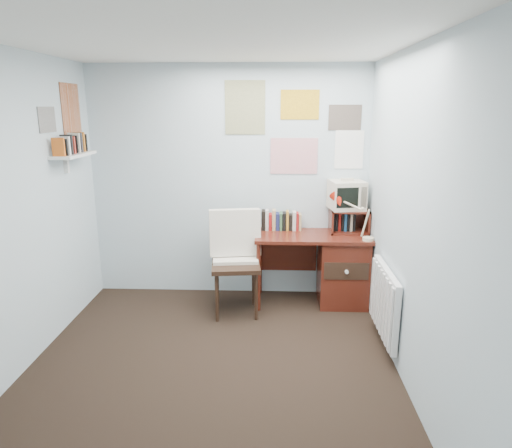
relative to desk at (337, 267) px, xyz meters
The scene contains 15 objects.
ground 1.93m from the desk, 128.37° to the right, with size 3.50×3.50×0.00m, color black.
back_wall 1.47m from the desk, 167.00° to the left, with size 3.00×0.02×2.50m, color silver.
left_wall 3.17m from the desk, 151.02° to the right, with size 0.02×3.50×2.50m, color silver.
right_wall 1.74m from the desk, 77.48° to the right, with size 0.02×3.50×2.50m, color silver.
ceiling 2.82m from the desk, 128.37° to the right, with size 3.00×3.50×0.02m, color white.
desk is the anchor object (origin of this frame).
desk_chair 1.11m from the desk, 163.95° to the right, with size 0.52×0.50×1.02m, color black.
desk_lamp 0.65m from the desk, 36.55° to the right, with size 0.29×0.25×0.41m, color red.
tv_riser 0.51m from the desk, 42.96° to the left, with size 0.40×0.30×0.25m, color #541D13.
crt_tv 0.78m from the desk, 57.48° to the left, with size 0.35×0.32×0.33m, color beige.
book_row 0.71m from the desk, 160.58° to the left, with size 0.60×0.14×0.22m, color #541D13.
radiator 0.97m from the desk, 72.76° to the right, with size 0.09×0.80×0.60m, color white.
wall_shelf 2.87m from the desk, behind, with size 0.20×0.62×0.24m, color white.
posters_back 1.54m from the desk, 150.72° to the left, with size 1.20×0.01×0.90m, color white.
posters_left 3.13m from the desk, behind, with size 0.01×0.70×0.60m, color white.
Camera 1 is at (0.49, -3.15, 2.06)m, focal length 32.00 mm.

